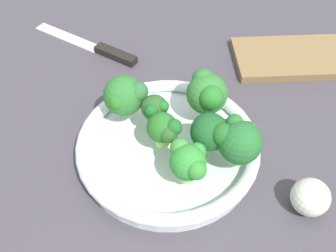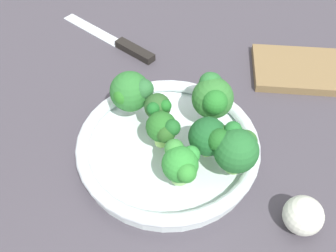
{
  "view_description": "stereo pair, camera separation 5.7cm",
  "coord_description": "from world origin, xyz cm",
  "px_view_note": "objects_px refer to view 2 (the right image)",
  "views": [
    {
      "loc": [
        -19.0,
        -36.55,
        49.45
      ],
      "look_at": [
        -1.04,
        -2.45,
        6.72
      ],
      "focal_mm": 40.87,
      "sensor_mm": 36.0,
      "label": 1
    },
    {
      "loc": [
        -13.73,
        -38.84,
        49.45
      ],
      "look_at": [
        -1.04,
        -2.45,
        6.72
      ],
      "focal_mm": 40.87,
      "sensor_mm": 36.0,
      "label": 2
    }
  ],
  "objects_px": {
    "broccoli_floret_4": "(237,149)",
    "broccoli_floret_5": "(181,163)",
    "bowl": "(168,146)",
    "broccoli_floret_0": "(163,129)",
    "broccoli_floret_1": "(158,108)",
    "garlic_bulb": "(303,215)",
    "broccoli_floret_3": "(213,97)",
    "broccoli_floret_2": "(212,138)",
    "cutting_board": "(319,71)",
    "knife": "(119,43)",
    "broccoli_floret_6": "(131,92)"
  },
  "relations": [
    {
      "from": "broccoli_floret_4",
      "to": "broccoli_floret_5",
      "type": "distance_m",
      "value": 0.08
    },
    {
      "from": "bowl",
      "to": "broccoli_floret_0",
      "type": "xyz_separation_m",
      "value": [
        -0.01,
        -0.01,
        0.05
      ]
    },
    {
      "from": "bowl",
      "to": "broccoli_floret_1",
      "type": "distance_m",
      "value": 0.07
    },
    {
      "from": "garlic_bulb",
      "to": "broccoli_floret_5",
      "type": "bearing_deg",
      "value": 142.17
    },
    {
      "from": "broccoli_floret_3",
      "to": "broccoli_floret_5",
      "type": "height_order",
      "value": "broccoli_floret_3"
    },
    {
      "from": "broccoli_floret_1",
      "to": "broccoli_floret_2",
      "type": "distance_m",
      "value": 0.1
    },
    {
      "from": "cutting_board",
      "to": "garlic_bulb",
      "type": "relative_size",
      "value": 4.64
    },
    {
      "from": "broccoli_floret_5",
      "to": "knife",
      "type": "xyz_separation_m",
      "value": [
        0.01,
        0.39,
        -0.07
      ]
    },
    {
      "from": "bowl",
      "to": "broccoli_floret_1",
      "type": "bearing_deg",
      "value": 97.91
    },
    {
      "from": "broccoli_floret_6",
      "to": "broccoli_floret_1",
      "type": "bearing_deg",
      "value": -57.24
    },
    {
      "from": "knife",
      "to": "broccoli_floret_4",
      "type": "bearing_deg",
      "value": -79.15
    },
    {
      "from": "broccoli_floret_3",
      "to": "broccoli_floret_5",
      "type": "bearing_deg",
      "value": -132.93
    },
    {
      "from": "bowl",
      "to": "broccoli_floret_0",
      "type": "height_order",
      "value": "broccoli_floret_0"
    },
    {
      "from": "broccoli_floret_0",
      "to": "broccoli_floret_3",
      "type": "xyz_separation_m",
      "value": [
        0.09,
        0.03,
        0.01
      ]
    },
    {
      "from": "knife",
      "to": "cutting_board",
      "type": "height_order",
      "value": "cutting_board"
    },
    {
      "from": "broccoli_floret_1",
      "to": "broccoli_floret_5",
      "type": "distance_m",
      "value": 0.11
    },
    {
      "from": "bowl",
      "to": "knife",
      "type": "bearing_deg",
      "value": 90.37
    },
    {
      "from": "broccoli_floret_0",
      "to": "broccoli_floret_4",
      "type": "bearing_deg",
      "value": -40.81
    },
    {
      "from": "broccoli_floret_2",
      "to": "broccoli_floret_4",
      "type": "bearing_deg",
      "value": -53.82
    },
    {
      "from": "knife",
      "to": "broccoli_floret_5",
      "type": "bearing_deg",
      "value": -90.76
    },
    {
      "from": "broccoli_floret_6",
      "to": "broccoli_floret_2",
      "type": "bearing_deg",
      "value": -56.79
    },
    {
      "from": "bowl",
      "to": "broccoli_floret_0",
      "type": "distance_m",
      "value": 0.06
    },
    {
      "from": "broccoli_floret_3",
      "to": "knife",
      "type": "distance_m",
      "value": 0.31
    },
    {
      "from": "broccoli_floret_4",
      "to": "broccoli_floret_1",
      "type": "bearing_deg",
      "value": 124.24
    },
    {
      "from": "broccoli_floret_3",
      "to": "broccoli_floret_6",
      "type": "bearing_deg",
      "value": 153.53
    },
    {
      "from": "broccoli_floret_0",
      "to": "broccoli_floret_5",
      "type": "bearing_deg",
      "value": -87.06
    },
    {
      "from": "bowl",
      "to": "broccoli_floret_5",
      "type": "relative_size",
      "value": 4.14
    },
    {
      "from": "broccoli_floret_1",
      "to": "cutting_board",
      "type": "height_order",
      "value": "broccoli_floret_1"
    },
    {
      "from": "broccoli_floret_2",
      "to": "broccoli_floret_6",
      "type": "height_order",
      "value": "broccoli_floret_6"
    },
    {
      "from": "broccoli_floret_0",
      "to": "broccoli_floret_1",
      "type": "bearing_deg",
      "value": 82.31
    },
    {
      "from": "broccoli_floret_0",
      "to": "broccoli_floret_2",
      "type": "distance_m",
      "value": 0.07
    },
    {
      "from": "broccoli_floret_3",
      "to": "cutting_board",
      "type": "relative_size",
      "value": 0.3
    },
    {
      "from": "bowl",
      "to": "broccoli_floret_1",
      "type": "height_order",
      "value": "broccoli_floret_1"
    },
    {
      "from": "broccoli_floret_1",
      "to": "broccoli_floret_5",
      "type": "height_order",
      "value": "same"
    },
    {
      "from": "knife",
      "to": "broccoli_floret_2",
      "type": "bearing_deg",
      "value": -81.82
    },
    {
      "from": "broccoli_floret_1",
      "to": "broccoli_floret_6",
      "type": "xyz_separation_m",
      "value": [
        -0.03,
        0.05,
        0.0
      ]
    },
    {
      "from": "cutting_board",
      "to": "broccoli_floret_2",
      "type": "bearing_deg",
      "value": -154.87
    },
    {
      "from": "broccoli_floret_2",
      "to": "broccoli_floret_4",
      "type": "distance_m",
      "value": 0.04
    },
    {
      "from": "bowl",
      "to": "broccoli_floret_3",
      "type": "height_order",
      "value": "broccoli_floret_3"
    },
    {
      "from": "broccoli_floret_1",
      "to": "garlic_bulb",
      "type": "xyz_separation_m",
      "value": [
        0.14,
        -0.22,
        -0.05
      ]
    },
    {
      "from": "broccoli_floret_2",
      "to": "broccoli_floret_3",
      "type": "distance_m",
      "value": 0.08
    },
    {
      "from": "broccoli_floret_3",
      "to": "cutting_board",
      "type": "xyz_separation_m",
      "value": [
        0.27,
        0.07,
        -0.07
      ]
    },
    {
      "from": "broccoli_floret_1",
      "to": "broccoli_floret_5",
      "type": "bearing_deg",
      "value": -91.26
    },
    {
      "from": "broccoli_floret_0",
      "to": "knife",
      "type": "bearing_deg",
      "value": 88.49
    },
    {
      "from": "broccoli_floret_5",
      "to": "garlic_bulb",
      "type": "bearing_deg",
      "value": -37.83
    },
    {
      "from": "bowl",
      "to": "broccoli_floret_3",
      "type": "distance_m",
      "value": 0.11
    },
    {
      "from": "garlic_bulb",
      "to": "knife",
      "type": "bearing_deg",
      "value": 105.03
    },
    {
      "from": "broccoli_floret_2",
      "to": "broccoli_floret_3",
      "type": "height_order",
      "value": "broccoli_floret_3"
    },
    {
      "from": "bowl",
      "to": "broccoli_floret_6",
      "type": "height_order",
      "value": "broccoli_floret_6"
    },
    {
      "from": "broccoli_floret_0",
      "to": "broccoli_floret_6",
      "type": "xyz_separation_m",
      "value": [
        -0.02,
        0.09,
        0.0
      ]
    }
  ]
}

